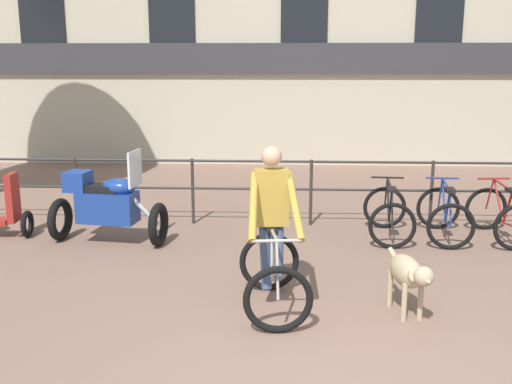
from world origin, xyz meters
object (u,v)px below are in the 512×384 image
Objects in this scene: parked_motorcycle at (107,205)px; parked_bicycle_mid_left at (444,215)px; parked_bicycle_mid_right at (501,216)px; dog at (409,274)px; parked_bicycle_near_lamp at (388,214)px; cyclist_with_bike at (272,236)px.

parked_motorcycle reaches higher than parked_bicycle_mid_left.
parked_motorcycle is 1.45× the size of parked_bicycle_mid_right.
parked_bicycle_mid_right reaches higher than dog.
dog is 2.95m from parked_bicycle_mid_left.
parked_motorcycle is at bearing -0.08° from parked_bicycle_mid_right.
parked_bicycle_mid_right is at bearing -176.65° from parked_bicycle_near_lamp.
parked_bicycle_near_lamp is at bearing 72.01° from dog.
cyclist_with_bike reaches higher than parked_bicycle_mid_right.
parked_bicycle_near_lamp is 1.62m from parked_bicycle_mid_right.
dog is 0.85× the size of parked_bicycle_mid_right.
parked_bicycle_mid_right is at bearing -77.82° from parked_motorcycle.
dog is at bearing 88.06° from parked_bicycle_near_lamp.
parked_bicycle_near_lamp reaches higher than dog.
parked_bicycle_mid_left is at bearing 39.91° from cyclist_with_bike.
parked_bicycle_mid_right is (0.81, -0.00, 0.00)m from parked_bicycle_mid_left.
parked_bicycle_near_lamp is at bearing -76.07° from parked_motorcycle.
cyclist_with_bike is 1.44m from dog.
parked_bicycle_mid_left is at bearing -77.09° from parked_motorcycle.
parked_bicycle_mid_right is at bearing 42.99° from dog.
dog is at bearing -113.56° from parked_motorcycle.
parked_motorcycle is 4.08m from parked_bicycle_near_lamp.
parked_bicycle_mid_left is at bearing -4.48° from parked_bicycle_mid_right.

